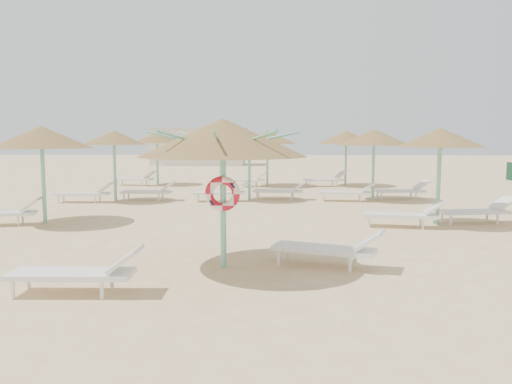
{
  "coord_description": "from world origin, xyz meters",
  "views": [
    {
      "loc": [
        0.84,
        -9.04,
        2.37
      ],
      "look_at": [
        0.44,
        0.77,
        1.3
      ],
      "focal_mm": 35.0,
      "sensor_mm": 36.0,
      "label": 1
    }
  ],
  "objects": [
    {
      "name": "ground",
      "position": [
        0.0,
        0.0,
        0.0
      ],
      "size": [
        120.0,
        120.0,
        0.0
      ],
      "primitive_type": "plane",
      "color": "#DEC587",
      "rests_on": "ground"
    },
    {
      "name": "main_palapa",
      "position": [
        -0.12,
        -0.11,
        2.36
      ],
      "size": [
        3.03,
        3.03,
        2.72
      ],
      "color": "#6FC1A4",
      "rests_on": "ground"
    },
    {
      "name": "lounger_main_a",
      "position": [
        -2.13,
        -1.77,
        0.35
      ],
      "size": [
        2.01,
        0.66,
        0.72
      ],
      "rotation": [
        0.0,
        0.0,
        0.03
      ],
      "color": "white",
      "rests_on": "ground"
    },
    {
      "name": "lounger_main_b",
      "position": [
        1.85,
        0.01,
        0.35
      ],
      "size": [
        2.11,
        1.25,
        0.74
      ],
      "rotation": [
        0.0,
        0.0,
        -0.34
      ],
      "color": "white",
      "rests_on": "ground"
    },
    {
      "name": "palapa_field",
      "position": [
        1.24,
        10.26,
        2.3
      ],
      "size": [
        18.5,
        14.24,
        2.72
      ],
      "color": "#6FC1A4",
      "rests_on": "ground"
    },
    {
      "name": "service_hut",
      "position": [
        -6.0,
        35.0,
        1.64
      ],
      "size": [
        8.4,
        4.4,
        3.25
      ],
      "color": "silver",
      "rests_on": "ground"
    }
  ]
}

